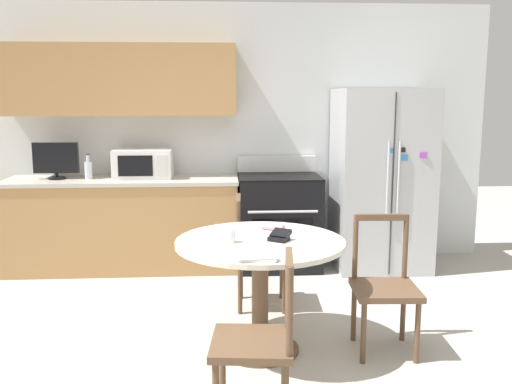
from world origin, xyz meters
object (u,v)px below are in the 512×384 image
(refrigerator, at_px, (381,179))
(wallet, at_px, (280,236))
(dining_chair_right, at_px, (384,288))
(candle_glass, at_px, (230,237))
(countertop_tv, at_px, (56,159))
(oven_range, at_px, (279,220))
(dining_chair_near, at_px, (258,343))
(microwave, at_px, (143,164))
(counter_bottle, at_px, (88,169))
(dining_chair_far, at_px, (258,254))

(refrigerator, xyz_separation_m, wallet, (-1.19, -1.86, -0.08))
(dining_chair_right, xyz_separation_m, candle_glass, (-1.03, -0.02, 0.37))
(countertop_tv, height_order, dining_chair_right, countertop_tv)
(oven_range, xyz_separation_m, dining_chair_near, (-0.39, -2.72, -0.03))
(dining_chair_right, bearing_deg, microwave, -44.39)
(oven_range, xyz_separation_m, wallet, (-0.19, -1.92, 0.33))
(counter_bottle, relative_size, dining_chair_near, 0.27)
(countertop_tv, bearing_deg, refrigerator, -1.54)
(microwave, xyz_separation_m, dining_chair_near, (0.93, -2.79, -0.60))
(oven_range, relative_size, candle_glass, 12.93)
(countertop_tv, height_order, dining_chair_far, countertop_tv)
(oven_range, relative_size, counter_bottle, 4.42)
(refrigerator, height_order, microwave, refrigerator)
(oven_range, bearing_deg, dining_chair_far, -104.50)
(counter_bottle, height_order, dining_chair_near, counter_bottle)
(countertop_tv, height_order, dining_chair_near, countertop_tv)
(microwave, bearing_deg, oven_range, -2.83)
(microwave, height_order, counter_bottle, microwave)
(counter_bottle, distance_m, wallet, 2.55)
(microwave, distance_m, dining_chair_near, 3.00)
(dining_chair_right, relative_size, candle_glass, 10.80)
(microwave, relative_size, candle_glass, 6.69)
(counter_bottle, distance_m, dining_chair_near, 3.15)
(oven_range, bearing_deg, microwave, 177.17)
(refrigerator, bearing_deg, dining_chair_near, -117.50)
(candle_glass, height_order, wallet, candle_glass)
(counter_bottle, xyz_separation_m, dining_chair_far, (1.56, -1.09, -0.56))
(countertop_tv, xyz_separation_m, candle_glass, (1.62, -1.98, -0.29))
(dining_chair_near, bearing_deg, dining_chair_far, 1.83)
(counter_bottle, bearing_deg, refrigerator, -1.55)
(oven_range, distance_m, microwave, 1.44)
(wallet, bearing_deg, dining_chair_far, 95.68)
(dining_chair_far, bearing_deg, dining_chair_near, -1.20)
(countertop_tv, distance_m, candle_glass, 2.57)
(countertop_tv, relative_size, dining_chair_right, 0.47)
(dining_chair_right, bearing_deg, counter_bottle, -36.61)
(countertop_tv, height_order, candle_glass, countertop_tv)
(refrigerator, distance_m, oven_range, 1.08)
(oven_range, bearing_deg, refrigerator, -3.31)
(dining_chair_right, height_order, candle_glass, dining_chair_right)
(wallet, bearing_deg, counter_bottle, 130.41)
(wallet, bearing_deg, countertop_tv, 135.09)
(refrigerator, xyz_separation_m, counter_bottle, (-2.84, 0.08, 0.11))
(oven_range, height_order, wallet, oven_range)
(dining_chair_far, height_order, candle_glass, dining_chair_far)
(counter_bottle, xyz_separation_m, dining_chair_right, (2.35, -1.95, -0.56))
(countertop_tv, relative_size, dining_chair_far, 0.47)
(countertop_tv, relative_size, candle_glass, 5.07)
(oven_range, xyz_separation_m, dining_chair_right, (0.51, -1.93, -0.03))
(dining_chair_right, height_order, dining_chair_near, same)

